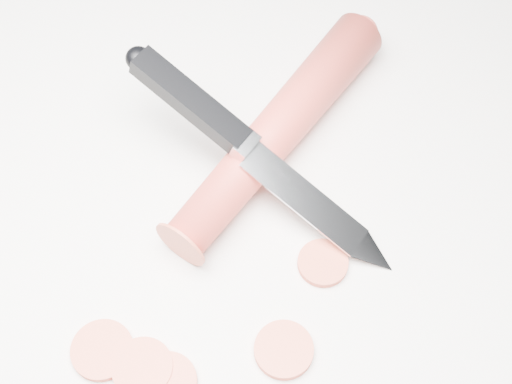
{
  "coord_description": "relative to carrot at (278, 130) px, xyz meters",
  "views": [
    {
      "loc": [
        0.01,
        -0.2,
        0.45
      ],
      "look_at": [
        0.03,
        0.05,
        0.02
      ],
      "focal_mm": 50.0,
      "sensor_mm": 36.0,
      "label": 1
    }
  ],
  "objects": [
    {
      "name": "carrot_slice_1",
      "position": [
        -0.1,
        -0.16,
        -0.02
      ],
      "size": [
        0.04,
        0.04,
        0.01
      ],
      "primitive_type": "cylinder",
      "color": "#CC4A31",
      "rests_on": "ground"
    },
    {
      "name": "carrot",
      "position": [
        0.0,
        0.0,
        0.0
      ],
      "size": [
        0.17,
        0.2,
        0.04
      ],
      "primitive_type": "cylinder",
      "rotation": [
        1.57,
        0.0,
        -0.7
      ],
      "color": "red",
      "rests_on": "ground"
    },
    {
      "name": "carrot_slice_2",
      "position": [
        -0.01,
        -0.16,
        -0.02
      ],
      "size": [
        0.04,
        0.04,
        0.01
      ],
      "primitive_type": "cylinder",
      "color": "#CC4A31",
      "rests_on": "ground"
    },
    {
      "name": "carrot_slice_5",
      "position": [
        -0.09,
        -0.17,
        -0.02
      ],
      "size": [
        0.04,
        0.04,
        0.01
      ],
      "primitive_type": "cylinder",
      "color": "#CC4A31",
      "rests_on": "ground"
    },
    {
      "name": "kitchen_knife",
      "position": [
        -0.02,
        -0.03,
        0.02
      ],
      "size": [
        0.19,
        0.17,
        0.08
      ],
      "primitive_type": null,
      "color": "silver",
      "rests_on": "ground"
    },
    {
      "name": "carrot_slice_4",
      "position": [
        0.02,
        -0.1,
        -0.02
      ],
      "size": [
        0.03,
        0.03,
        0.01
      ],
      "primitive_type": "cylinder",
      "color": "#CC4A31",
      "rests_on": "ground"
    },
    {
      "name": "ground",
      "position": [
        -0.05,
        -0.1,
        -0.02
      ],
      "size": [
        2.4,
        2.4,
        0.0
      ],
      "primitive_type": "plane",
      "color": "silver",
      "rests_on": "ground"
    },
    {
      "name": "carrot_slice_0",
      "position": [
        -0.13,
        -0.15,
        -0.02
      ],
      "size": [
        0.04,
        0.04,
        0.01
      ],
      "primitive_type": "cylinder",
      "color": "#CC4A31",
      "rests_on": "ground"
    }
  ]
}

